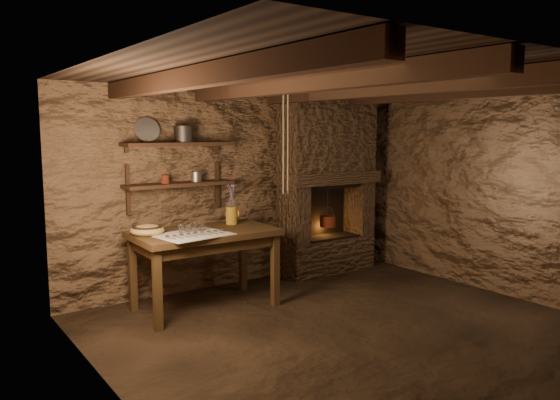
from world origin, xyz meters
TOP-DOWN VIEW (x-y plane):
  - floor at (0.00, 0.00)m, footprint 4.50×4.50m
  - back_wall at (0.00, 2.00)m, footprint 4.50×0.04m
  - front_wall at (0.00, -2.00)m, footprint 4.50×0.04m
  - left_wall at (-2.25, 0.00)m, footprint 0.04×4.00m
  - right_wall at (2.25, 0.00)m, footprint 0.04×4.00m
  - ceiling at (0.00, 0.00)m, footprint 4.50×4.00m
  - beam_far_left at (-1.50, 0.00)m, footprint 0.14×3.95m
  - beam_mid_left at (-0.50, 0.00)m, footprint 0.14×3.95m
  - beam_mid_right at (0.50, 0.00)m, footprint 0.14×3.95m
  - beam_far_right at (1.50, 0.00)m, footprint 0.14×3.95m
  - shelf_lower at (-0.85, 1.84)m, footprint 1.25×0.30m
  - shelf_upper at (-0.85, 1.84)m, footprint 1.25×0.30m
  - hearth at (1.25, 1.77)m, footprint 1.43×0.51m
  - work_table at (-0.82, 1.32)m, footprint 1.51×0.88m
  - linen_cloth at (-1.04, 1.15)m, footprint 0.77×0.66m
  - pewter_cutlery_row at (-1.04, 1.13)m, footprint 0.61×0.31m
  - drinking_glasses at (-1.01, 1.28)m, footprint 0.23×0.07m
  - stoneware_jug at (-0.39, 1.48)m, footprint 0.14×0.14m
  - wooden_bowl at (-1.40, 1.44)m, footprint 0.40×0.40m
  - iron_stockpot at (-0.79, 1.84)m, footprint 0.27×0.27m
  - tin_pan at (-1.18, 1.94)m, footprint 0.29×0.16m
  - small_kettle at (-0.64, 1.84)m, footprint 0.19×0.16m
  - rusty_tin at (-1.02, 1.84)m, footprint 0.10×0.10m
  - red_pot at (1.22, 1.72)m, footprint 0.26×0.26m
  - hanging_ropes at (0.05, 1.05)m, footprint 0.08×0.08m

SIDE VIEW (x-z plane):
  - floor at x=0.00m, z-range 0.00..0.00m
  - work_table at x=-0.82m, z-range 0.03..0.88m
  - red_pot at x=1.22m, z-range 0.43..0.97m
  - linen_cloth at x=-1.04m, z-range 0.85..0.86m
  - pewter_cutlery_row at x=-1.04m, z-range 0.86..0.87m
  - wooden_bowl at x=-1.40m, z-range 0.83..0.95m
  - drinking_glasses at x=-1.01m, z-range 0.86..0.95m
  - stoneware_jug at x=-0.39m, z-range 0.82..1.27m
  - back_wall at x=0.00m, z-range 0.00..2.40m
  - front_wall at x=0.00m, z-range 0.00..2.40m
  - left_wall at x=-2.25m, z-range 0.00..2.40m
  - right_wall at x=2.25m, z-range 0.00..2.40m
  - hearth at x=1.25m, z-range 0.08..2.38m
  - shelf_lower at x=-0.85m, z-range 1.28..1.32m
  - rusty_tin at x=-1.02m, z-range 1.32..1.41m
  - small_kettle at x=-0.64m, z-range 1.29..1.46m
  - shelf_upper at x=-0.85m, z-range 1.73..1.77m
  - hanging_ropes at x=0.05m, z-range 1.20..2.40m
  - iron_stockpot at x=-0.79m, z-range 1.77..1.93m
  - tin_pan at x=-1.18m, z-range 1.77..2.04m
  - beam_far_left at x=-1.50m, z-range 2.23..2.39m
  - beam_mid_left at x=-0.50m, z-range 2.23..2.39m
  - beam_mid_right at x=0.50m, z-range 2.23..2.39m
  - beam_far_right at x=1.50m, z-range 2.23..2.39m
  - ceiling at x=0.00m, z-range 2.38..2.42m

